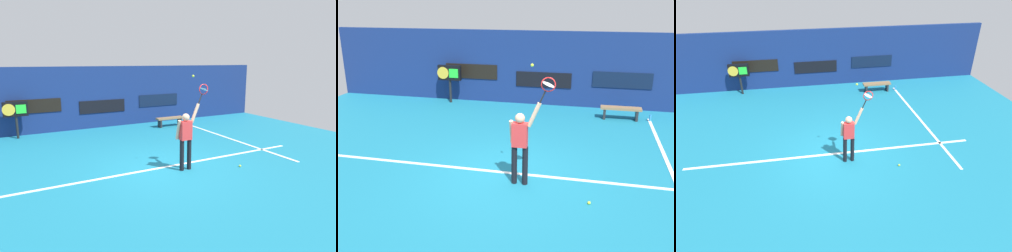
% 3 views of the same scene
% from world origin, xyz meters
% --- Properties ---
extents(ground_plane, '(18.00, 18.00, 0.00)m').
position_xyz_m(ground_plane, '(0.00, 0.00, 0.00)').
color(ground_plane, teal).
extents(back_wall, '(18.00, 0.20, 2.91)m').
position_xyz_m(back_wall, '(0.00, 6.70, 1.46)').
color(back_wall, navy).
rests_on(back_wall, ground_plane).
extents(sponsor_banner_center, '(2.20, 0.03, 0.60)m').
position_xyz_m(sponsor_banner_center, '(0.00, 6.58, 1.02)').
color(sponsor_banner_center, black).
extents(sponsor_banner_portside, '(2.20, 0.03, 0.60)m').
position_xyz_m(sponsor_banner_portside, '(-3.00, 6.58, 1.24)').
color(sponsor_banner_portside, black).
extents(sponsor_banner_starboard, '(2.20, 0.03, 0.60)m').
position_xyz_m(sponsor_banner_starboard, '(3.00, 6.58, 1.14)').
color(sponsor_banner_starboard, '#0C1933').
extents(court_baseline, '(10.00, 0.10, 0.01)m').
position_xyz_m(court_baseline, '(0.00, 0.10, 0.01)').
color(court_baseline, white).
rests_on(court_baseline, ground_plane).
extents(court_sideline, '(0.10, 7.00, 0.01)m').
position_xyz_m(court_sideline, '(3.95, 2.00, 0.01)').
color(court_sideline, white).
rests_on(court_sideline, ground_plane).
extents(tennis_player, '(0.71, 0.31, 1.96)m').
position_xyz_m(tennis_player, '(0.41, -0.36, 1.01)').
color(tennis_player, black).
rests_on(tennis_player, ground_plane).
extents(tennis_racket, '(0.41, 0.27, 0.62)m').
position_xyz_m(tennis_racket, '(0.99, -0.36, 2.32)').
color(tennis_racket, black).
extents(tennis_ball, '(0.07, 0.07, 0.07)m').
position_xyz_m(tennis_ball, '(0.64, -0.34, 2.74)').
color(tennis_ball, '#CCE033').
extents(scoreboard_clock, '(0.96, 0.20, 1.53)m').
position_xyz_m(scoreboard_clock, '(-3.78, 6.10, 1.17)').
color(scoreboard_clock, black).
rests_on(scoreboard_clock, ground_plane).
extents(court_bench, '(1.40, 0.36, 0.45)m').
position_xyz_m(court_bench, '(2.95, 5.24, 0.34)').
color(court_bench, olive).
rests_on(court_bench, ground_plane).
extents(water_bottle, '(0.07, 0.07, 0.24)m').
position_xyz_m(water_bottle, '(3.95, 5.24, 0.12)').
color(water_bottle, '#338CD8').
rests_on(water_bottle, ground_plane).
extents(spare_ball, '(0.07, 0.07, 0.07)m').
position_xyz_m(spare_ball, '(2.00, -0.95, 0.03)').
color(spare_ball, '#CCE033').
rests_on(spare_ball, ground_plane).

